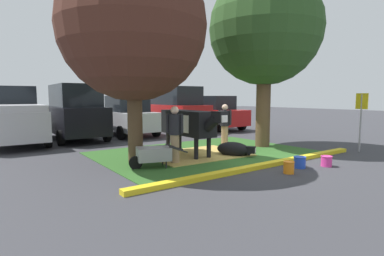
{
  "coord_description": "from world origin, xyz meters",
  "views": [
    {
      "loc": [
        -6.83,
        -6.54,
        1.96
      ],
      "look_at": [
        -0.86,
        1.8,
        0.9
      ],
      "focal_mm": 28.19,
      "sensor_mm": 36.0,
      "label": 1
    }
  ],
  "objects_px": {
    "pickup_truck_black": "(13,117)",
    "suv_dark_grey": "(175,109)",
    "wheelbarrow": "(153,154)",
    "bucket_pink": "(326,161)",
    "shade_tree_left": "(133,27)",
    "sedan_red": "(214,113)",
    "person_visitor_near": "(175,133)",
    "bucket_orange": "(289,167)",
    "bucket_blue": "(300,162)",
    "sedan_silver": "(127,116)",
    "calf_lying": "(234,149)",
    "person_handler": "(225,125)",
    "cow_holstein": "(189,123)",
    "parking_sign": "(361,111)",
    "suv_black": "(75,112)",
    "shade_tree_right": "(265,30)"
  },
  "relations": [
    {
      "from": "calf_lying",
      "to": "pickup_truck_black",
      "type": "xyz_separation_m",
      "value": [
        -5.62,
        7.38,
        0.88
      ]
    },
    {
      "from": "calf_lying",
      "to": "wheelbarrow",
      "type": "xyz_separation_m",
      "value": [
        -2.97,
        0.1,
        0.15
      ]
    },
    {
      "from": "sedan_red",
      "to": "pickup_truck_black",
      "type": "bearing_deg",
      "value": 177.5
    },
    {
      "from": "cow_holstein",
      "to": "calf_lying",
      "type": "height_order",
      "value": "cow_holstein"
    },
    {
      "from": "suv_black",
      "to": "sedan_red",
      "type": "xyz_separation_m",
      "value": [
        8.09,
        -0.27,
        -0.29
      ]
    },
    {
      "from": "person_handler",
      "to": "suv_dark_grey",
      "type": "height_order",
      "value": "suv_dark_grey"
    },
    {
      "from": "person_visitor_near",
      "to": "pickup_truck_black",
      "type": "bearing_deg",
      "value": 115.59
    },
    {
      "from": "person_visitor_near",
      "to": "bucket_pink",
      "type": "relative_size",
      "value": 5.32
    },
    {
      "from": "shade_tree_left",
      "to": "sedan_red",
      "type": "height_order",
      "value": "shade_tree_left"
    },
    {
      "from": "pickup_truck_black",
      "to": "suv_dark_grey",
      "type": "bearing_deg",
      "value": -0.14
    },
    {
      "from": "shade_tree_left",
      "to": "person_handler",
      "type": "bearing_deg",
      "value": 5.46
    },
    {
      "from": "shade_tree_left",
      "to": "bucket_pink",
      "type": "distance_m",
      "value": 6.68
    },
    {
      "from": "sedan_silver",
      "to": "suv_dark_grey",
      "type": "distance_m",
      "value": 2.95
    },
    {
      "from": "person_handler",
      "to": "sedan_red",
      "type": "height_order",
      "value": "sedan_red"
    },
    {
      "from": "suv_black",
      "to": "suv_dark_grey",
      "type": "bearing_deg",
      "value": 1.79
    },
    {
      "from": "shade_tree_left",
      "to": "person_handler",
      "type": "xyz_separation_m",
      "value": [
        3.86,
        0.37,
        -3.03
      ]
    },
    {
      "from": "bucket_pink",
      "to": "suv_black",
      "type": "height_order",
      "value": "suv_black"
    },
    {
      "from": "wheelbarrow",
      "to": "pickup_truck_black",
      "type": "height_order",
      "value": "pickup_truck_black"
    },
    {
      "from": "person_handler",
      "to": "bucket_pink",
      "type": "bearing_deg",
      "value": -85.09
    },
    {
      "from": "shade_tree_left",
      "to": "person_visitor_near",
      "type": "height_order",
      "value": "shade_tree_left"
    },
    {
      "from": "cow_holstein",
      "to": "parking_sign",
      "type": "distance_m",
      "value": 6.17
    },
    {
      "from": "wheelbarrow",
      "to": "bucket_pink",
      "type": "xyz_separation_m",
      "value": [
        4.1,
        -2.68,
        -0.23
      ]
    },
    {
      "from": "shade_tree_left",
      "to": "sedan_red",
      "type": "relative_size",
      "value": 1.37
    },
    {
      "from": "shade_tree_right",
      "to": "calf_lying",
      "type": "height_order",
      "value": "shade_tree_right"
    },
    {
      "from": "bucket_orange",
      "to": "suv_dark_grey",
      "type": "bearing_deg",
      "value": 74.26
    },
    {
      "from": "cow_holstein",
      "to": "person_handler",
      "type": "distance_m",
      "value": 1.99
    },
    {
      "from": "shade_tree_left",
      "to": "bucket_orange",
      "type": "xyz_separation_m",
      "value": [
        2.67,
        -3.44,
        -3.77
      ]
    },
    {
      "from": "parking_sign",
      "to": "pickup_truck_black",
      "type": "distance_m",
      "value": 13.62
    },
    {
      "from": "wheelbarrow",
      "to": "bucket_pink",
      "type": "bearing_deg",
      "value": -33.14
    },
    {
      "from": "shade_tree_left",
      "to": "wheelbarrow",
      "type": "bearing_deg",
      "value": -83.67
    },
    {
      "from": "person_visitor_near",
      "to": "bucket_orange",
      "type": "height_order",
      "value": "person_visitor_near"
    },
    {
      "from": "bucket_orange",
      "to": "cow_holstein",
      "type": "bearing_deg",
      "value": 102.34
    },
    {
      "from": "sedan_red",
      "to": "wheelbarrow",
      "type": "bearing_deg",
      "value": -139.17
    },
    {
      "from": "cow_holstein",
      "to": "pickup_truck_black",
      "type": "bearing_deg",
      "value": 124.85
    },
    {
      "from": "wheelbarrow",
      "to": "suv_black",
      "type": "distance_m",
      "value": 7.15
    },
    {
      "from": "calf_lying",
      "to": "wheelbarrow",
      "type": "relative_size",
      "value": 0.8
    },
    {
      "from": "bucket_pink",
      "to": "pickup_truck_black",
      "type": "xyz_separation_m",
      "value": [
        -6.75,
        9.96,
        0.96
      ]
    },
    {
      "from": "person_visitor_near",
      "to": "pickup_truck_black",
      "type": "height_order",
      "value": "pickup_truck_black"
    },
    {
      "from": "shade_tree_right",
      "to": "suv_dark_grey",
      "type": "relative_size",
      "value": 1.44
    },
    {
      "from": "person_handler",
      "to": "person_visitor_near",
      "type": "height_order",
      "value": "person_visitor_near"
    },
    {
      "from": "person_visitor_near",
      "to": "sedan_silver",
      "type": "bearing_deg",
      "value": 77.21
    },
    {
      "from": "bucket_blue",
      "to": "sedan_silver",
      "type": "xyz_separation_m",
      "value": [
        -0.93,
        9.55,
        0.82
      ]
    },
    {
      "from": "parking_sign",
      "to": "pickup_truck_black",
      "type": "height_order",
      "value": "pickup_truck_black"
    },
    {
      "from": "shade_tree_left",
      "to": "bucket_pink",
      "type": "bearing_deg",
      "value": -40.35
    },
    {
      "from": "calf_lying",
      "to": "suv_dark_grey",
      "type": "xyz_separation_m",
      "value": [
        2.36,
        7.36,
        1.03
      ]
    },
    {
      "from": "bucket_pink",
      "to": "calf_lying",
      "type": "bearing_deg",
      "value": 113.56
    },
    {
      "from": "sedan_red",
      "to": "shade_tree_right",
      "type": "bearing_deg",
      "value": -113.34
    },
    {
      "from": "bucket_blue",
      "to": "suv_dark_grey",
      "type": "relative_size",
      "value": 0.07
    },
    {
      "from": "pickup_truck_black",
      "to": "suv_black",
      "type": "height_order",
      "value": "suv_black"
    },
    {
      "from": "shade_tree_left",
      "to": "bucket_orange",
      "type": "distance_m",
      "value": 5.76
    }
  ]
}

